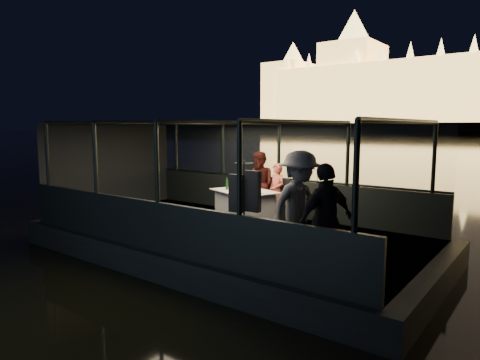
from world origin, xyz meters
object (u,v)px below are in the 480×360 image
Objects in this scene: chair_port_right at (277,201)px; wine_bottle at (227,183)px; person_woman_coral at (277,188)px; chair_port_left at (244,200)px; passenger_stripe at (299,210)px; passenger_dark at (326,220)px; coat_stand at (244,205)px; dining_table_central at (244,207)px; person_man_maroon at (260,186)px.

chair_port_right is 3.37× the size of wine_bottle.
person_woman_coral is at bearing 51.63° from wine_bottle.
passenger_stripe reaches higher than chair_port_left.
passenger_dark is (2.63, -2.85, 0.40)m from chair_port_right.
passenger_stripe is at bearing -100.27° from passenger_dark.
chair_port_right is at bearing 46.58° from wine_bottle.
chair_port_right is (0.74, 0.32, 0.00)m from chair_port_left.
passenger_stripe is (0.83, 0.40, -0.05)m from coat_stand.
dining_table_central is 2.62m from coat_stand.
chair_port_right is (0.40, 0.77, 0.06)m from dining_table_central.
coat_stand is at bearing -53.72° from dining_table_central.
person_man_maroon is (-1.71, 2.97, -0.15)m from coat_stand.
chair_port_right is 0.58× the size of coat_stand.
chair_port_right is 0.52× the size of passenger_stripe.
coat_stand is at bearing -45.31° from wine_bottle.
person_woman_coral reaches higher than dining_table_central.
passenger_dark is (1.51, -0.01, -0.05)m from coat_stand.
dining_table_central is at bearing 126.28° from coat_stand.
person_woman_coral is at bearing 6.25° from chair_port_left.
wine_bottle is (-2.78, 1.57, 0.06)m from passenger_stripe.
passenger_stripe is 0.79m from passenger_dark.
chair_port_left is 0.84m from person_woman_coral.
chair_port_left is 0.49× the size of passenger_stripe.
chair_port_left is 0.73m from wine_bottle.
passenger_dark reaches higher than person_man_maroon.
person_man_maroon is 3.61m from passenger_stripe.
person_man_maroon is (-0.18, 0.89, 0.36)m from dining_table_central.
chair_port_left is 0.95× the size of chair_port_right.
dining_table_central is at bearing -115.43° from chair_port_right.
chair_port_right is 3.09m from coat_stand.
passenger_stripe is at bearing -29.39° from wine_bottle.
coat_stand is at bearing -69.31° from passenger_dark.
person_woman_coral is (0.67, 0.40, 0.30)m from chair_port_left.
passenger_stripe is at bearing -29.11° from person_man_maroon.
chair_port_left is at bearing -154.60° from chair_port_right.
chair_port_left is at bearing 126.73° from dining_table_central.
passenger_dark reaches higher than chair_port_right.
coat_stand is 1.23× the size of person_woman_coral.
person_man_maroon reaches higher than chair_port_right.
person_man_maroon is at bearing -164.75° from person_woman_coral.
passenger_dark reaches higher than chair_port_left.
passenger_dark is (2.69, -2.93, 0.10)m from person_woman_coral.
person_man_maroon is at bearing -111.84° from passenger_dark.
person_woman_coral is 0.83× the size of person_man_maroon.
person_woman_coral reaches higher than chair_port_left.
chair_port_right is 0.32m from person_woman_coral.
dining_table_central is 1.60× the size of chair_port_left.
wine_bottle is at bearing 76.81° from passenger_stripe.
chair_port_left is 0.56× the size of person_man_maroon.
wine_bottle reaches higher than chair_port_right.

